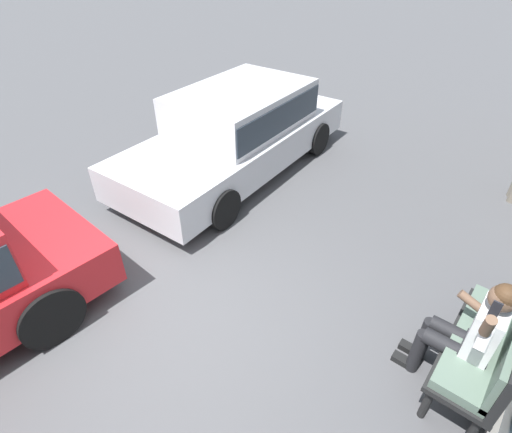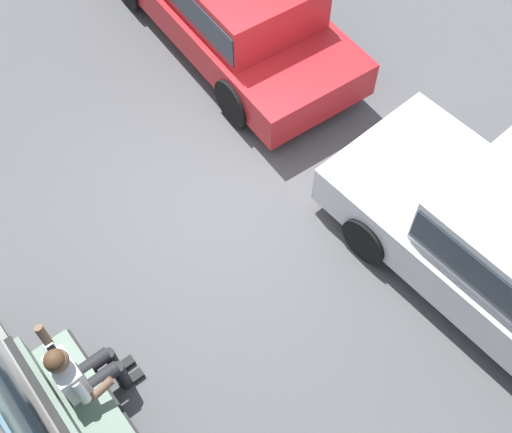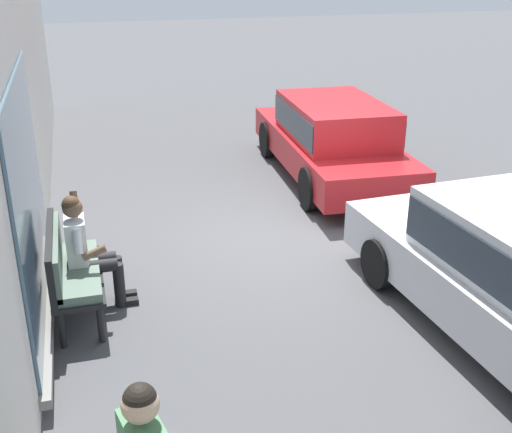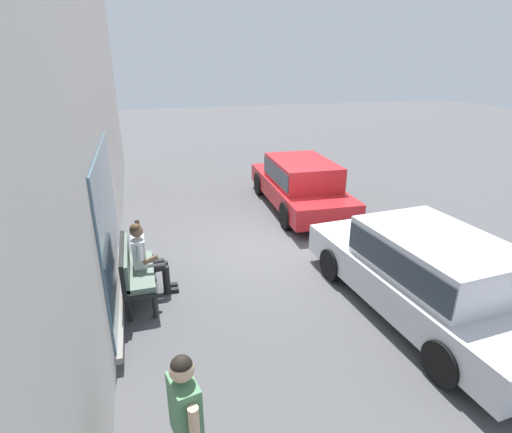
{
  "view_description": "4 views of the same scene",
  "coord_description": "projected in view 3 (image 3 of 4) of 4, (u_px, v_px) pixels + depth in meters",
  "views": [
    {
      "loc": [
        1.66,
        2.6,
        3.63
      ],
      "look_at": [
        -0.86,
        0.57,
        1.25
      ],
      "focal_mm": 28.0,
      "sensor_mm": 36.0,
      "label": 1
    },
    {
      "loc": [
        -3.85,
        2.6,
        6.68
      ],
      "look_at": [
        -1.02,
        0.36,
        0.98
      ],
      "focal_mm": 45.0,
      "sensor_mm": 36.0,
      "label": 2
    },
    {
      "loc": [
        -7.99,
        2.6,
        3.85
      ],
      "look_at": [
        -1.27,
        0.71,
        0.91
      ],
      "focal_mm": 45.0,
      "sensor_mm": 36.0,
      "label": 3
    },
    {
      "loc": [
        -7.79,
        2.6,
        3.93
      ],
      "look_at": [
        -0.54,
        0.44,
        0.98
      ],
      "focal_mm": 28.0,
      "sensor_mm": 36.0,
      "label": 4
    }
  ],
  "objects": [
    {
      "name": "ground_plane",
      "position": [
        279.0,
        237.0,
        9.23
      ],
      "size": [
        60.0,
        60.0,
        0.0
      ],
      "primitive_type": "plane",
      "color": "#4C4C4F"
    },
    {
      "name": "bench",
      "position": [
        68.0,
        267.0,
        7.05
      ],
      "size": [
        1.45,
        0.55,
        1.04
      ],
      "color": "black",
      "rests_on": "ground_plane"
    },
    {
      "name": "person_on_phone",
      "position": [
        87.0,
        249.0,
        7.18
      ],
      "size": [
        0.73,
        0.74,
        1.37
      ],
      "color": "black",
      "rests_on": "ground_plane"
    },
    {
      "name": "parked_car_mid",
      "position": [
        333.0,
        136.0,
        11.26
      ],
      "size": [
        4.7,
        2.02,
        1.42
      ],
      "color": "red",
      "rests_on": "ground_plane"
    }
  ]
}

